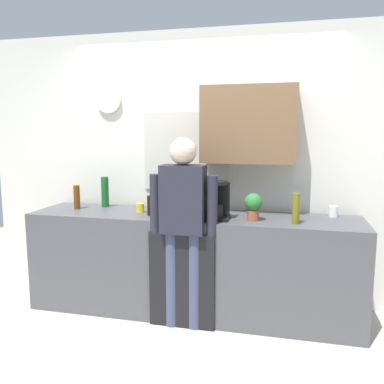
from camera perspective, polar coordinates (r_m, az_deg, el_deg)
The scene contains 16 objects.
ground_plane at distance 3.64m, azimuth -1.20°, elevation -18.38°, with size 8.00×8.00×0.00m, color beige.
kitchen_counter at distance 3.73m, azimuth -0.03°, elevation -10.11°, with size 2.96×0.64×0.91m, color #4C4C51.
dishwasher_panel at distance 3.44m, azimuth -1.51°, elevation -12.53°, with size 0.56×0.02×0.82m, color black.
back_wall_assembly at distance 3.92m, azimuth 2.17°, elevation 4.30°, with size 4.56×0.42×2.60m.
coffee_maker at distance 3.43m, azimuth 3.71°, elevation -1.41°, with size 0.20×0.20×0.33m.
bottle_olive_oil at distance 3.36m, azimuth 14.49°, elevation -2.28°, with size 0.06×0.06×0.25m, color olive.
bottle_dark_sauce at distance 3.60m, azimuth -5.92°, elevation -1.90°, with size 0.06×0.06×0.18m, color black.
bottle_red_vinegar at distance 3.77m, azimuth 0.06°, elevation -1.08°, with size 0.06×0.06×0.22m, color maroon.
bottle_clear_soda at distance 3.83m, azimuth -5.14°, elevation -0.51°, with size 0.09×0.09×0.28m, color #2D8C33.
bottle_green_wine at distance 4.07m, azimuth -12.20°, elevation 0.03°, with size 0.07×0.07×0.30m, color #195923.
bottle_amber_beer at distance 4.03m, azimuth -15.98°, elevation -0.71°, with size 0.06×0.06×0.23m, color brown.
cup_white_mug at distance 3.74m, azimuth 19.36°, elevation -2.61°, with size 0.08×0.08×0.10m, color white.
cup_yellow_cup at distance 3.75m, azimuth -7.33°, elevation -2.25°, with size 0.07×0.07×0.09m, color yellow.
potted_plant at distance 3.41m, azimuth 8.66°, elevation -1.82°, with size 0.15×0.15×0.23m.
storage_canister at distance 3.60m, azimuth -3.96°, elevation -1.95°, with size 0.14×0.14×0.17m, color silver.
person_at_sink at distance 3.32m, azimuth -1.25°, elevation -3.61°, with size 0.57×0.22×1.60m.
Camera 1 is at (0.83, -3.14, 1.64)m, focal length 37.71 mm.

